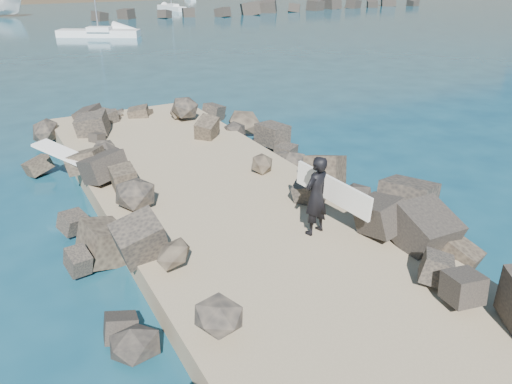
{
  "coord_description": "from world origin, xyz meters",
  "views": [
    {
      "loc": [
        -5.08,
        -10.2,
        6.3
      ],
      "look_at": [
        0.0,
        -1.0,
        1.5
      ],
      "focal_mm": 35.0,
      "sensor_mm": 36.0,
      "label": 1
    }
  ],
  "objects": [
    {
      "name": "sailboat_d",
      "position": [
        22.39,
        65.98,
        0.35
      ],
      "size": [
        2.48,
        6.5,
        7.74
      ],
      "color": "silver",
      "rests_on": "ground"
    },
    {
      "name": "surfer_with_board",
      "position": [
        1.11,
        -1.92,
        1.55
      ],
      "size": [
        1.06,
        2.32,
        1.88
      ],
      "color": "black",
      "rests_on": "jetty"
    },
    {
      "name": "surfboard_resting",
      "position": [
        -3.21,
        4.56,
        1.04
      ],
      "size": [
        1.93,
        2.29,
        0.08
      ],
      "primitive_type": "cube",
      "rotation": [
        0.0,
        0.0,
        0.64
      ],
      "color": "white",
      "rests_on": "riprap_left"
    },
    {
      "name": "jetty",
      "position": [
        0.0,
        -2.0,
        0.3
      ],
      "size": [
        6.0,
        26.0,
        0.6
      ],
      "primitive_type": "cube",
      "color": "#8C7759",
      "rests_on": "ground"
    },
    {
      "name": "ground",
      "position": [
        0.0,
        0.0,
        0.0
      ],
      "size": [
        800.0,
        800.0,
        0.0
      ],
      "primitive_type": "plane",
      "color": "#0F384C",
      "rests_on": "ground"
    },
    {
      "name": "breakwater_secondary",
      "position": [
        35.0,
        55.0,
        0.6
      ],
      "size": [
        52.0,
        4.0,
        1.2
      ],
      "primitive_type": "cube",
      "color": "black",
      "rests_on": "ground"
    },
    {
      "name": "riprap_right",
      "position": [
        2.9,
        -1.5,
        0.5
      ],
      "size": [
        2.6,
        22.0,
        1.0
      ],
      "primitive_type": "cube",
      "color": "black",
      "rests_on": "ground"
    },
    {
      "name": "riprap_left",
      "position": [
        -2.9,
        -1.5,
        0.5
      ],
      "size": [
        2.6,
        22.0,
        1.0
      ],
      "primitive_type": "cube",
      "color": "black",
      "rests_on": "ground"
    },
    {
      "name": "sailboat_c",
      "position": [
        5.72,
        40.53,
        0.35
      ],
      "size": [
        7.51,
        5.47,
        9.27
      ],
      "color": "silver",
      "rests_on": "ground"
    }
  ]
}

